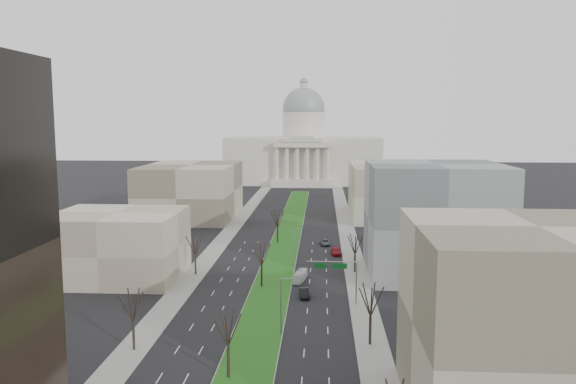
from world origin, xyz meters
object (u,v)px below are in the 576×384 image
at_px(car_black, 304,293).
at_px(box_van, 300,276).
at_px(car_red, 336,251).
at_px(car_grey_far, 325,242).

height_order(car_black, box_van, box_van).
xyz_separation_m(car_black, box_van, (-1.20, 10.66, 0.24)).
xyz_separation_m(car_black, car_red, (6.80, 34.06, -0.01)).
distance_m(car_red, box_van, 24.74).
relative_size(car_black, car_red, 0.89).
distance_m(car_red, car_grey_far, 11.00).
bearing_deg(car_black, car_grey_far, 79.14).
bearing_deg(car_grey_far, car_black, -101.25).
bearing_deg(box_van, car_grey_far, 90.22).
relative_size(car_red, box_van, 0.74).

